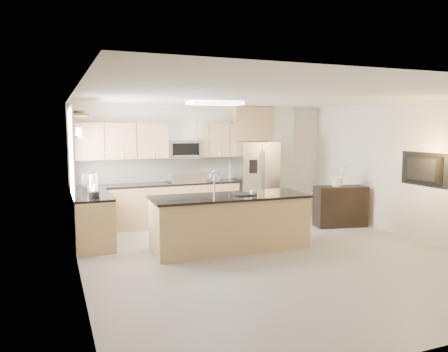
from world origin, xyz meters
name	(u,v)px	position (x,y,z in m)	size (l,w,h in m)	color
floor	(272,256)	(0.00, 0.00, 0.00)	(6.50, 6.50, 0.00)	#A7A59F
ceiling	(274,96)	(0.00, 0.00, 2.60)	(6.00, 6.50, 0.02)	silver
wall_back	(206,163)	(0.00, 3.25, 1.30)	(6.00, 0.02, 2.60)	beige
wall_front	(440,215)	(0.00, -3.25, 1.30)	(6.00, 0.02, 2.60)	beige
wall_left	(78,187)	(-3.00, 0.00, 1.30)	(0.02, 6.50, 2.60)	beige
wall_right	(416,171)	(3.00, 0.00, 1.30)	(0.02, 6.50, 2.60)	beige
back_counter	(158,204)	(-1.23, 2.93, 0.47)	(3.55, 0.66, 1.44)	tan
left_counter	(92,219)	(-2.67, 1.85, 0.46)	(0.66, 1.50, 0.92)	tan
range	(186,202)	(-0.60, 2.92, 0.47)	(0.76, 0.64, 1.14)	black
upper_cabinets	(151,141)	(-1.30, 3.09, 1.83)	(3.50, 0.33, 0.75)	tan
microwave	(183,149)	(-0.60, 3.04, 1.63)	(0.76, 0.40, 0.40)	silver
refrigerator	(255,180)	(1.06, 2.87, 0.89)	(0.92, 0.78, 1.78)	silver
partition_column	(279,161)	(1.82, 3.10, 1.30)	(0.60, 0.30, 2.60)	beige
window	(72,154)	(-2.98, 1.85, 1.65)	(0.04, 1.15, 1.65)	white
shelf_lower	(79,136)	(-2.85, 1.95, 1.95)	(0.30, 1.20, 0.04)	#9C663E
shelf_upper	(78,115)	(-2.85, 1.95, 2.32)	(0.30, 1.20, 0.04)	#9C663E
ceiling_fixture	(215,103)	(-0.40, 1.60, 2.56)	(1.00, 0.50, 0.06)	white
island	(230,222)	(-0.48, 0.68, 0.47)	(2.75, 1.06, 1.36)	tan
credenza	(340,206)	(2.39, 1.42, 0.43)	(1.08, 0.45, 0.86)	black
cup	(253,193)	(-0.10, 0.55, 0.99)	(0.12, 0.12, 0.09)	white
platter	(242,194)	(-0.25, 0.67, 0.95)	(0.38, 0.38, 0.02)	black
blender	(94,188)	(-2.67, 1.31, 1.10)	(0.18, 0.18, 0.42)	black
kettle	(95,189)	(-2.62, 1.68, 1.04)	(0.21, 0.21, 0.26)	silver
coffee_maker	(89,183)	(-2.69, 2.05, 1.09)	(0.26, 0.28, 0.36)	black
bowl	(77,112)	(-2.85, 2.24, 2.39)	(0.40, 0.40, 0.10)	silver
flower_vase	(338,170)	(2.32, 1.42, 1.21)	(0.62, 0.54, 0.69)	white
television	(421,169)	(2.91, -0.20, 1.35)	(1.08, 0.14, 0.62)	black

